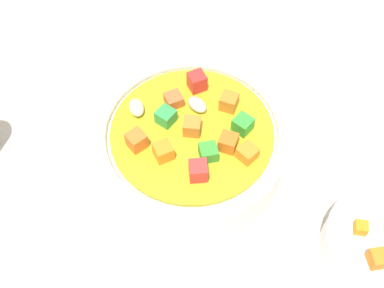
% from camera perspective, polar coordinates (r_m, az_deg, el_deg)
% --- Properties ---
extents(ground_plane, '(1.40, 1.40, 0.02)m').
position_cam_1_polar(ground_plane, '(0.49, 0.00, -2.37)').
color(ground_plane, '#BAB2A0').
extents(soup_bowl_main, '(0.18, 0.18, 0.07)m').
position_cam_1_polar(soup_bowl_main, '(0.45, 0.01, 0.15)').
color(soup_bowl_main, white).
rests_on(soup_bowl_main, ground_plane).
extents(spoon, '(0.06, 0.20, 0.01)m').
position_cam_1_polar(spoon, '(0.44, -14.09, -11.90)').
color(spoon, silver).
rests_on(spoon, ground_plane).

